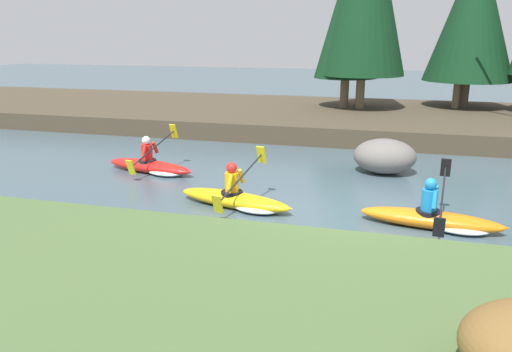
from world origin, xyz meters
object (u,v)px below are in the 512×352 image
(kayaker_lead, at_px, (437,219))
(kayaker_trailing, at_px, (153,166))
(kayaker_middle, at_px, (239,199))
(boulder_midstream, at_px, (385,156))

(kayaker_lead, distance_m, kayaker_trailing, 7.52)
(kayaker_middle, bearing_deg, boulder_midstream, 64.26)
(kayaker_trailing, distance_m, boulder_midstream, 6.32)
(kayaker_trailing, height_order, boulder_midstream, kayaker_trailing)
(kayaker_trailing, bearing_deg, kayaker_middle, -22.77)
(boulder_midstream, bearing_deg, kayaker_trailing, -164.98)
(kayaker_lead, xyz_separation_m, kayaker_middle, (-4.08, 0.13, 0.00))
(kayaker_lead, bearing_deg, kayaker_middle, -175.32)
(kayaker_lead, relative_size, kayaker_trailing, 1.00)
(kayaker_trailing, relative_size, boulder_midstream, 1.67)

